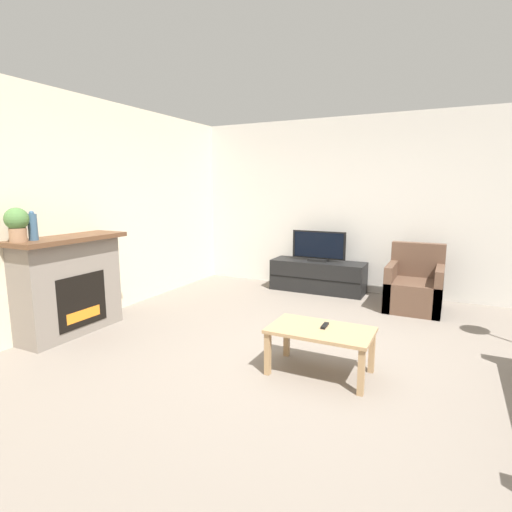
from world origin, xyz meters
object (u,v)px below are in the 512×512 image
at_px(tv_stand, 318,276).
at_px(tv, 319,247).
at_px(fireplace, 69,285).
at_px(remote, 325,326).
at_px(potted_plant, 17,223).
at_px(mantel_vase_left, 33,226).
at_px(armchair, 414,288).
at_px(coffee_table, 321,335).

distance_m(tv_stand, tv, 0.46).
bearing_deg(fireplace, remote, 6.58).
xyz_separation_m(potted_plant, tv_stand, (1.91, 3.56, -1.05)).
height_order(tv_stand, remote, tv_stand).
distance_m(fireplace, mantel_vase_left, 0.78).
distance_m(fireplace, tv, 3.58).
distance_m(tv_stand, armchair, 1.50).
xyz_separation_m(fireplace, armchair, (3.39, 2.68, -0.28)).
bearing_deg(potted_plant, tv_stand, 61.76).
relative_size(potted_plant, armchair, 0.38).
distance_m(mantel_vase_left, tv, 3.93).
height_order(tv_stand, tv, tv).
xyz_separation_m(fireplace, tv, (1.93, 3.02, 0.14)).
relative_size(fireplace, mantel_vase_left, 4.25).
xyz_separation_m(fireplace, mantel_vase_left, (0.02, -0.38, 0.68)).
relative_size(tv_stand, tv, 1.72).
bearing_deg(armchair, mantel_vase_left, -137.75).
xyz_separation_m(mantel_vase_left, potted_plant, (0.00, -0.16, 0.05)).
bearing_deg(potted_plant, remote, 17.03).
bearing_deg(coffee_table, potted_plant, -164.03).
relative_size(mantel_vase_left, tv_stand, 0.20).
relative_size(fireplace, coffee_table, 1.42).
bearing_deg(coffee_table, mantel_vase_left, -167.05).
height_order(fireplace, armchair, fireplace).
relative_size(fireplace, tv, 1.48).
height_order(mantel_vase_left, potted_plant, potted_plant).
distance_m(fireplace, coffee_table, 2.84).
xyz_separation_m(mantel_vase_left, tv_stand, (1.91, 3.40, -1.00)).
distance_m(potted_plant, remote, 3.07).
xyz_separation_m(tv, remote, (0.91, -2.69, -0.28)).
bearing_deg(remote, fireplace, -175.62).
bearing_deg(tv_stand, coffee_table, -72.06).
xyz_separation_m(potted_plant, remote, (2.82, 0.86, -0.87)).
xyz_separation_m(mantel_vase_left, armchair, (3.37, 3.06, -0.96)).
bearing_deg(fireplace, armchair, 38.38).
relative_size(fireplace, tv_stand, 0.86).
bearing_deg(tv_stand, mantel_vase_left, -119.34).
relative_size(mantel_vase_left, armchair, 0.34).
distance_m(armchair, coffee_table, 2.48).
distance_m(tv_stand, coffee_table, 2.90).
distance_m(potted_plant, armchair, 4.77).
relative_size(mantel_vase_left, coffee_table, 0.33).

